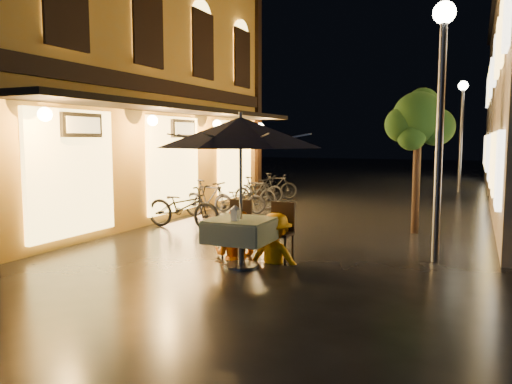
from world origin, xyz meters
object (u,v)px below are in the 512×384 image
at_px(person_yellow, 275,214).
at_px(bicycle_0, 183,207).
at_px(cafe_table, 241,231).
at_px(person_orange, 235,210).
at_px(patio_umbrella, 241,132).
at_px(streetlamp_near, 442,85).
at_px(table_lantern, 235,212).

bearing_deg(person_yellow, bicycle_0, -29.17).
distance_m(cafe_table, bicycle_0, 3.73).
distance_m(cafe_table, person_orange, 0.71).
height_order(cafe_table, person_yellow, person_yellow).
xyz_separation_m(person_yellow, bicycle_0, (-3.08, 2.03, -0.30)).
bearing_deg(patio_umbrella, cafe_table, 45.00).
distance_m(cafe_table, person_yellow, 0.69).
height_order(streetlamp_near, patio_umbrella, streetlamp_near).
distance_m(person_yellow, bicycle_0, 3.70).
bearing_deg(bicycle_0, table_lantern, -133.86).
distance_m(table_lantern, bicycle_0, 3.89).
distance_m(table_lantern, person_yellow, 0.84).
bearing_deg(patio_umbrella, person_yellow, 54.67).
relative_size(table_lantern, bicycle_0, 0.13).
height_order(cafe_table, patio_umbrella, patio_umbrella).
xyz_separation_m(patio_umbrella, person_yellow, (0.38, 0.54, -1.35)).
relative_size(patio_umbrella, person_orange, 1.61).
distance_m(streetlamp_near, table_lantern, 3.92).
bearing_deg(person_yellow, cafe_table, 58.92).
bearing_deg(table_lantern, person_yellow, 62.76).
height_order(streetlamp_near, bicycle_0, streetlamp_near).
height_order(patio_umbrella, person_orange, patio_umbrella).
distance_m(streetlamp_near, person_orange, 3.98).
bearing_deg(bicycle_0, cafe_table, -131.68).
bearing_deg(bicycle_0, person_orange, -128.96).
height_order(cafe_table, table_lantern, table_lantern).
xyz_separation_m(person_orange, bicycle_0, (-2.32, 2.01, -0.32)).
bearing_deg(streetlamp_near, cafe_table, -150.12).
bearing_deg(streetlamp_near, patio_umbrella, -150.12).
relative_size(cafe_table, person_orange, 0.60).
bearing_deg(person_orange, patio_umbrella, 122.21).
xyz_separation_m(cafe_table, patio_umbrella, (-0.00, -0.00, 1.56)).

